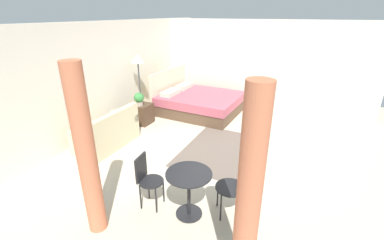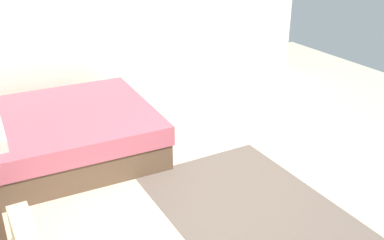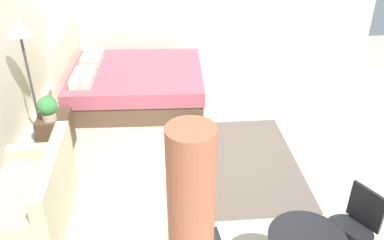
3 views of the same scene
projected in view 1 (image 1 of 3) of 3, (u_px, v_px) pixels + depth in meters
ground_plane at (227, 149)px, 5.70m from camera, size 9.32×9.34×0.02m
wall_back at (107, 76)px, 6.46m from camera, size 9.32×0.12×2.58m
wall_right at (262, 65)px, 7.85m from camera, size 0.12×6.34×2.58m
area_rug at (222, 151)px, 5.61m from camera, size 2.11×1.59×0.01m
bed at (198, 102)px, 7.69m from camera, size 1.97×2.27×1.18m
couch at (108, 134)px, 5.73m from camera, size 1.41×0.75×0.83m
nightstand at (143, 114)px, 6.91m from camera, size 0.48×0.41×0.53m
potted_plant at (139, 99)px, 6.66m from camera, size 0.25×0.25×0.34m
floor_lamp at (138, 64)px, 6.88m from camera, size 0.35×0.35×1.75m
balcony_table at (189, 186)px, 3.67m from camera, size 0.65×0.65×0.71m
cafe_chair_near_window at (146, 176)px, 3.87m from camera, size 0.41×0.41×0.84m
cafe_chair_near_couch at (237, 183)px, 3.69m from camera, size 0.59×0.59×0.85m
curtain_left at (248, 202)px, 2.40m from camera, size 0.23×0.23×2.29m
curtain_right at (86, 155)px, 3.19m from camera, size 0.24×0.24×2.29m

